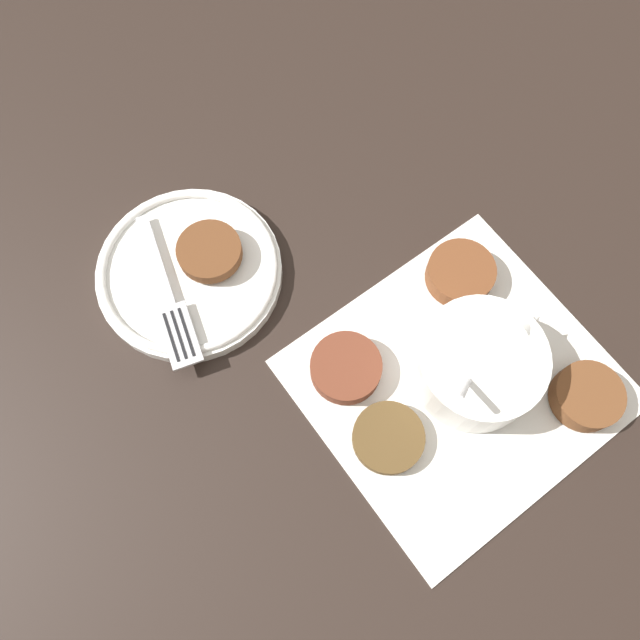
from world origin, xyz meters
TOP-DOWN VIEW (x-y plane):
  - ground_plane at (0.00, 0.00)m, footprint 4.00×4.00m
  - napkin at (-0.01, -0.03)m, footprint 0.26×0.24m
  - sauce_bowl at (0.01, -0.03)m, footprint 0.12×0.11m
  - fritter_0 at (0.06, 0.05)m, footprint 0.06×0.06m
  - fritter_1 at (-0.09, -0.03)m, footprint 0.06×0.06m
  - fritter_2 at (0.07, -0.10)m, footprint 0.06×0.06m
  - fritter_3 at (-0.08, 0.04)m, footprint 0.07×0.07m
  - serving_plate at (-0.15, 0.21)m, footprint 0.18×0.18m
  - fritter_on_plate at (-0.12, 0.21)m, footprint 0.06×0.06m
  - fork at (-0.18, 0.19)m, footprint 0.06×0.16m

SIDE VIEW (x-z plane):
  - ground_plane at x=0.00m, z-range 0.00..0.00m
  - napkin at x=-0.01m, z-range 0.00..0.00m
  - serving_plate at x=-0.15m, z-range 0.00..0.02m
  - fritter_1 at x=-0.09m, z-range 0.00..0.02m
  - fritter_3 at x=-0.08m, z-range 0.00..0.02m
  - fritter_0 at x=0.06m, z-range 0.00..0.03m
  - fritter_2 at x=0.07m, z-range 0.00..0.03m
  - fork at x=-0.18m, z-range 0.02..0.02m
  - fritter_on_plate at x=-0.12m, z-range 0.02..0.03m
  - sauce_bowl at x=0.01m, z-range -0.02..0.08m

